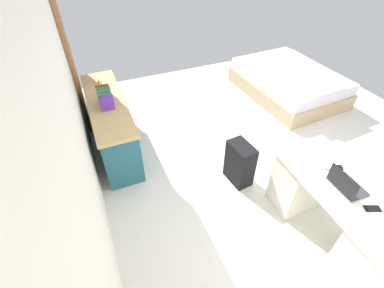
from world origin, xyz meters
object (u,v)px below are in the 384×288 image
Objects in this scene: credenza at (111,124)px; cell_phone_by_mouse at (336,167)px; cell_phone_near_laptop at (372,209)px; desk at (335,212)px; laptop at (346,185)px; computer_mouse at (328,167)px; suitcase_black at (240,163)px; bed at (289,83)px; figurine_small at (99,82)px.

credenza is 13.24× the size of cell_phone_by_mouse.
cell_phone_by_mouse is (0.50, -0.08, 0.00)m from cell_phone_near_laptop.
laptop is (0.03, 0.03, 0.41)m from desk.
desk is 0.44m from cell_phone_near_laptop.
desk is 14.58× the size of computer_mouse.
laptop reaches higher than cell_phone_by_mouse.
laptop is at bearing -163.54° from suitcase_black.
computer_mouse is (-2.09, -1.81, 0.38)m from credenza.
cell_phone_near_laptop is (-0.53, 0.00, -0.01)m from computer_mouse.
bed is 3.42× the size of suitcase_black.
cell_phone_near_laptop reaches higher than desk.
figurine_small is at bearing 32.19° from laptop.
bed is at bearing -30.49° from laptop.
computer_mouse is at bearing -138.98° from credenza.
cell_phone_by_mouse is 3.20m from figurine_small.
cell_phone_near_laptop reaches higher than suitcase_black.
suitcase_black is 2.28m from figurine_small.
figurine_small is at bearing 54.30° from cell_phone_near_laptop.
desk is at bearing -142.83° from credenza.
cell_phone_by_mouse reaches higher than suitcase_black.
laptop reaches higher than bed.
credenza is 2.86m from cell_phone_by_mouse.
laptop is at bearing -147.81° from figurine_small.
laptop is at bearing 33.92° from cell_phone_near_laptop.
desk is at bearing -147.59° from figurine_small.
bed is (0.23, -3.28, -0.14)m from credenza.
suitcase_black is (-1.54, 1.95, 0.04)m from bed.
laptop is at bearing 149.51° from bed.
figurine_small reaches higher than computer_mouse.
suitcase_black is 4.23× the size of cell_phone_near_laptop.
bed is (2.60, -1.48, -0.15)m from desk.
bed is at bearing -86.02° from credenza.
suitcase_black is 1.82× the size of laptop.
desk reaches higher than bed.
cell_phone_near_laptop is (-0.24, -0.02, 0.36)m from desk.
laptop reaches higher than cell_phone_near_laptop.
computer_mouse is 0.08m from cell_phone_by_mouse.
cell_phone_by_mouse is at bearing -20.62° from desk.
laptop reaches higher than desk.
laptop is at bearing 170.98° from computer_mouse.
desk is 0.41m from laptop.
suitcase_black is (1.06, 0.46, -0.10)m from desk.
cell_phone_by_mouse reaches higher than desk.
credenza reaches higher than cell_phone_near_laptop.
credenza reaches higher than cell_phone_by_mouse.
computer_mouse is 0.53m from cell_phone_near_laptop.
credenza reaches higher than desk.
figurine_small is at bearing 61.37° from cell_phone_by_mouse.
computer_mouse is 3.13m from figurine_small.
laptop is 0.27m from computer_mouse.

